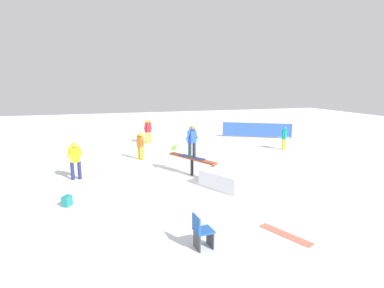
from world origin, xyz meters
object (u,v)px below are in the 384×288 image
bystander_yellow (75,159)px  rail_feature (192,160)px  bystander_teal (284,137)px  loose_snowboard_coral (285,235)px  folding_chair (202,233)px  bystander_orange (140,145)px  loose_snowboard_lime (174,148)px  bystander_red (148,130)px  backpack_on_snow (67,201)px  main_rider_on_rail (192,142)px

bystander_yellow → rail_feature: bearing=167.1°
rail_feature → bystander_yellow: 4.93m
rail_feature → bystander_teal: (3.37, -6.93, 0.10)m
loose_snowboard_coral → folding_chair: bearing=-114.7°
bystander_orange → loose_snowboard_lime: 3.44m
loose_snowboard_coral → bystander_red: bearing=163.0°
bystander_red → folding_chair: (-13.63, 0.82, -0.48)m
bystander_teal → bystander_yellow: bearing=-28.1°
bystander_red → folding_chair: bystander_red is taller
bystander_orange → backpack_on_snow: (-5.46, 3.16, -0.65)m
loose_snowboard_coral → backpack_on_snow: 6.93m
loose_snowboard_lime → folding_chair: (-11.56, 2.13, 0.40)m
bystander_yellow → loose_snowboard_coral: size_ratio=1.05×
bystander_orange → bystander_red: bearing=130.8°
main_rider_on_rail → loose_snowboard_coral: main_rider_on_rail is taller
bystander_yellow → bystander_teal: (2.50, -11.77, -0.10)m
bystander_teal → loose_snowboard_lime: size_ratio=1.00×
bystander_yellow → bystander_red: bearing=-123.5°
bystander_yellow → bystander_teal: 12.04m
bystander_red → bystander_orange: 4.53m
rail_feature → backpack_on_snow: size_ratio=7.50×
rail_feature → bystander_orange: size_ratio=1.75×
bystander_red → bystander_orange: bearing=-134.3°
main_rider_on_rail → bystander_teal: bearing=-93.3°
main_rider_on_rail → folding_chair: 6.10m
bystander_orange → folding_chair: bearing=-33.7°
bystander_teal → backpack_on_snow: bystander_teal is taller
loose_snowboard_coral → bystander_orange: bearing=172.3°
bystander_teal → backpack_on_snow: 13.06m
main_rider_on_rail → bystander_orange: 3.94m
bystander_teal → bystander_orange: bearing=-40.5°
bystander_red → bystander_teal: bearing=-60.6°
bystander_orange → backpack_on_snow: 6.34m
bystander_yellow → backpack_on_snow: bearing=85.2°
loose_snowboard_lime → backpack_on_snow: bearing=-15.0°
bystander_yellow → folding_chair: bearing=113.7°
main_rider_on_rail → bystander_orange: size_ratio=0.97×
bystander_yellow → bystander_teal: size_ratio=1.12×
folding_chair → loose_snowboard_coral: bearing=-97.2°
loose_snowboard_coral → backpack_on_snow: (3.83, 5.78, 0.16)m
main_rider_on_rail → bystander_teal: 7.73m
loose_snowboard_lime → bystander_orange: bearing=-25.3°
loose_snowboard_coral → loose_snowboard_lime: size_ratio=1.07×
loose_snowboard_coral → loose_snowboard_lime: bearing=157.7°
main_rider_on_rail → bystander_orange: (3.43, 1.80, -0.70)m
rail_feature → folding_chair: folding_chair is taller
bystander_red → backpack_on_snow: bearing=-143.7°
rail_feature → folding_chair: (-5.80, 1.53, -0.28)m
loose_snowboard_lime → folding_chair: folding_chair is taller
bystander_teal → folding_chair: size_ratio=1.61×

